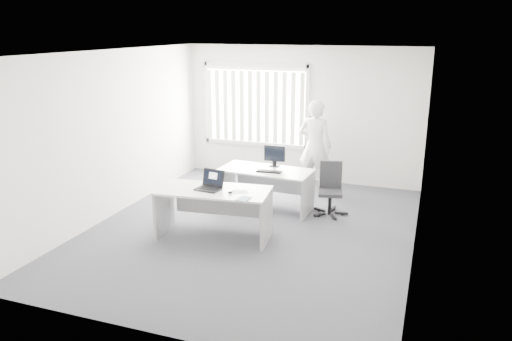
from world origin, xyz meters
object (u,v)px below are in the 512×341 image
(office_chair, at_px, (330,198))
(monitor, at_px, (275,156))
(desk_near, at_px, (214,203))
(person, at_px, (315,146))
(laptop, at_px, (208,181))
(desk_far, at_px, (266,180))

(office_chair, height_order, monitor, monitor)
(desk_near, bearing_deg, office_chair, 40.81)
(office_chair, distance_m, person, 1.47)
(monitor, bearing_deg, laptop, -107.67)
(laptop, xyz_separation_m, monitor, (0.50, 1.75, 0.01))
(desk_far, distance_m, laptop, 1.61)
(office_chair, xyz_separation_m, monitor, (-1.05, 0.11, 0.64))
(person, height_order, laptop, person)
(desk_near, distance_m, desk_far, 1.50)
(laptop, bearing_deg, person, 78.04)
(desk_far, bearing_deg, desk_near, -99.64)
(desk_far, bearing_deg, monitor, 75.67)
(laptop, bearing_deg, monitor, 81.22)
(person, relative_size, laptop, 4.98)
(office_chair, bearing_deg, laptop, -145.23)
(desk_far, xyz_separation_m, monitor, (0.08, 0.24, 0.40))
(desk_near, xyz_separation_m, person, (0.91, 2.80, 0.35))
(person, bearing_deg, laptop, 78.25)
(desk_far, bearing_deg, person, 70.89)
(desk_near, bearing_deg, desk_far, 70.22)
(office_chair, height_order, laptop, laptop)
(desk_near, distance_m, laptop, 0.37)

